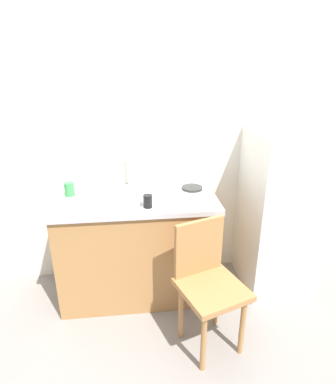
% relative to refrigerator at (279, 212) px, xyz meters
% --- Properties ---
extents(ground_plane, '(8.00, 8.00, 0.00)m').
position_rel_refrigerator_xyz_m(ground_plane, '(-1.05, -0.65, -0.68)').
color(ground_plane, gray).
extents(back_wall, '(4.80, 0.10, 2.46)m').
position_rel_refrigerator_xyz_m(back_wall, '(-1.05, 0.35, 0.55)').
color(back_wall, silver).
rests_on(back_wall, ground_plane).
extents(cabinet_base, '(1.21, 0.60, 0.84)m').
position_rel_refrigerator_xyz_m(cabinet_base, '(-1.19, 0.00, -0.26)').
color(cabinet_base, '#A87542').
rests_on(cabinet_base, ground_plane).
extents(countertop, '(1.25, 0.64, 0.04)m').
position_rel_refrigerator_xyz_m(countertop, '(-1.19, 0.00, 0.17)').
color(countertop, '#B7B7BC').
rests_on(countertop, cabinet_base).
extents(faucet, '(0.02, 0.02, 0.27)m').
position_rel_refrigerator_xyz_m(faucet, '(-1.23, 0.25, 0.33)').
color(faucet, '#B7B7BC').
rests_on(faucet, countertop).
extents(refrigerator, '(0.54, 0.60, 1.36)m').
position_rel_refrigerator_xyz_m(refrigerator, '(0.00, 0.00, 0.00)').
color(refrigerator, silver).
rests_on(refrigerator, ground_plane).
extents(chair, '(0.51, 0.51, 0.89)m').
position_rel_refrigerator_xyz_m(chair, '(-0.73, -0.59, -0.18)').
color(chair, '#A87542').
rests_on(chair, ground_plane).
extents(dish_tray, '(0.28, 0.20, 0.05)m').
position_rel_refrigerator_xyz_m(dish_tray, '(-1.28, -0.06, 0.22)').
color(dish_tray, white).
rests_on(dish_tray, countertop).
extents(hotplate, '(0.17, 0.17, 0.02)m').
position_rel_refrigerator_xyz_m(hotplate, '(-0.72, 0.11, 0.20)').
color(hotplate, '#2D2D2D').
rests_on(hotplate, countertop).
extents(cup_green, '(0.08, 0.08, 0.11)m').
position_rel_refrigerator_xyz_m(cup_green, '(-1.69, 0.09, 0.25)').
color(cup_green, green).
rests_on(cup_green, countertop).
extents(cup_white, '(0.07, 0.07, 0.08)m').
position_rel_refrigerator_xyz_m(cup_white, '(-1.63, -0.22, 0.23)').
color(cup_white, white).
rests_on(cup_white, countertop).
extents(cup_black, '(0.06, 0.06, 0.09)m').
position_rel_refrigerator_xyz_m(cup_black, '(-1.10, -0.20, 0.24)').
color(cup_black, black).
rests_on(cup_black, countertop).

